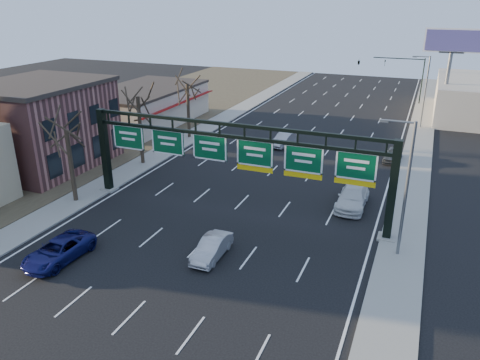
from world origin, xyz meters
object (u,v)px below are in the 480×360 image
at_px(car_blue_suv, 59,250).
at_px(car_white_wagon, 353,197).
at_px(sign_gantry, 234,156).
at_px(car_silver_sedan, 212,248).

xyz_separation_m(car_blue_suv, car_white_wagon, (16.01, 15.42, 0.09)).
height_order(sign_gantry, car_white_wagon, sign_gantry).
bearing_deg(sign_gantry, car_silver_sedan, -79.34).
bearing_deg(car_silver_sedan, sign_gantry, 100.12).
bearing_deg(sign_gantry, car_white_wagon, 28.75).
xyz_separation_m(sign_gantry, car_silver_sedan, (1.28, -6.79, -3.96)).
bearing_deg(car_silver_sedan, car_blue_suv, -156.16).
height_order(car_blue_suv, car_silver_sedan, car_blue_suv).
distance_m(car_blue_suv, car_silver_sedan, 9.78).
xyz_separation_m(sign_gantry, car_blue_suv, (-7.63, -10.82, -3.93)).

